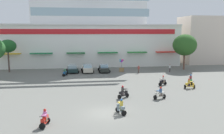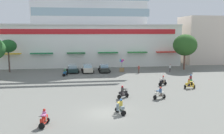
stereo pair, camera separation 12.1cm
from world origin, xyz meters
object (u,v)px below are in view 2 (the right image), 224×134
at_px(plaza_tree_2, 8,46).
at_px(parked_car_1, 88,69).
at_px(scooter_rider_8, 44,119).
at_px(balloon_vendor_cart, 122,66).
at_px(scooter_rider_2, 191,80).
at_px(scooter_rider_0, 160,94).
at_px(scooter_rider_6, 123,93).
at_px(scooter_rider_7, 190,84).
at_px(parked_car_2, 104,68).
at_px(scooter_rider_9, 120,107).
at_px(parked_car_0, 73,69).
at_px(pedestrian_0, 170,67).
at_px(scooter_rider_3, 65,73).
at_px(scooter_rider_4, 163,81).
at_px(plaza_tree_1, 185,45).
at_px(pedestrian_1, 139,69).

bearing_deg(plaza_tree_2, parked_car_1, -8.49).
xyz_separation_m(scooter_rider_8, balloon_vendor_cart, (11.27, 26.60, 0.55)).
xyz_separation_m(scooter_rider_2, balloon_vendor_cart, (-8.20, 13.15, 0.50)).
bearing_deg(scooter_rider_0, scooter_rider_2, 43.83).
relative_size(scooter_rider_6, scooter_rider_7, 1.05).
xyz_separation_m(parked_car_2, scooter_rider_2, (11.71, -13.23, -0.08)).
bearing_deg(scooter_rider_9, parked_car_1, 95.54).
bearing_deg(scooter_rider_6, parked_car_0, 108.58).
bearing_deg(scooter_rider_8, scooter_rider_7, 31.42).
bearing_deg(scooter_rider_6, plaza_tree_2, 131.44).
relative_size(parked_car_2, scooter_rider_0, 2.88).
bearing_deg(scooter_rider_8, scooter_rider_2, 34.65).
bearing_deg(parked_car_2, scooter_rider_9, -92.08).
bearing_deg(scooter_rider_8, pedestrian_0, 50.22).
height_order(scooter_rider_2, scooter_rider_7, scooter_rider_2).
relative_size(scooter_rider_3, scooter_rider_4, 1.01).
xyz_separation_m(parked_car_1, scooter_rider_4, (10.67, -13.12, -0.14)).
bearing_deg(scooter_rider_2, scooter_rider_0, -136.17).
relative_size(plaza_tree_1, parked_car_2, 1.67).
bearing_deg(scooter_rider_9, pedestrian_1, 71.75).
xyz_separation_m(parked_car_1, scooter_rider_0, (7.84, -20.02, -0.15)).
xyz_separation_m(scooter_rider_3, scooter_rider_4, (14.82, -9.70, -0.01)).
xyz_separation_m(pedestrian_0, balloon_vendor_cart, (-9.35, 1.84, 0.24)).
relative_size(scooter_rider_4, pedestrian_1, 0.96).
xyz_separation_m(scooter_rider_2, scooter_rider_9, (-12.60, -11.37, -0.02)).
bearing_deg(pedestrian_0, scooter_rider_2, -95.82).
height_order(plaza_tree_2, scooter_rider_2, plaza_tree_2).
height_order(plaza_tree_1, pedestrian_1, plaza_tree_1).
distance_m(parked_car_2, scooter_rider_6, 19.14).
relative_size(plaza_tree_1, scooter_rider_9, 4.77).
height_order(pedestrian_1, balloon_vendor_cart, balloon_vendor_cart).
distance_m(scooter_rider_4, scooter_rider_8, 20.31).
height_order(scooter_rider_2, scooter_rider_8, scooter_rider_2).
bearing_deg(scooter_rider_7, scooter_rider_2, 61.43).
xyz_separation_m(scooter_rider_0, scooter_rider_3, (-11.99, 16.60, 0.02)).
bearing_deg(scooter_rider_7, pedestrian_0, 79.92).
bearing_deg(scooter_rider_6, parked_car_1, 100.69).
distance_m(parked_car_1, scooter_rider_8, 27.00).
relative_size(plaza_tree_1, scooter_rider_3, 4.84).
relative_size(parked_car_1, scooter_rider_3, 2.94).
bearing_deg(plaza_tree_1, plaza_tree_2, 177.79).
xyz_separation_m(parked_car_1, parked_car_2, (3.27, 0.06, -0.01)).
height_order(scooter_rider_0, scooter_rider_8, same).
bearing_deg(scooter_rider_3, parked_car_0, 71.26).
xyz_separation_m(scooter_rider_0, scooter_rider_4, (2.83, 6.91, 0.01)).
bearing_deg(scooter_rider_4, parked_car_2, 119.32).
relative_size(scooter_rider_2, scooter_rider_9, 1.03).
xyz_separation_m(parked_car_1, scooter_rider_7, (13.71, -15.51, -0.17)).
height_order(scooter_rider_8, scooter_rider_9, scooter_rider_9).
xyz_separation_m(parked_car_0, scooter_rider_3, (-1.25, -3.68, -0.12)).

